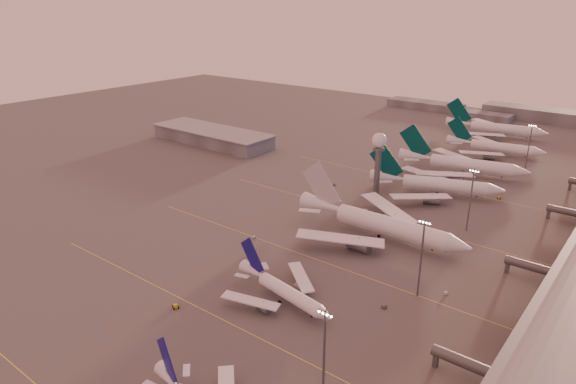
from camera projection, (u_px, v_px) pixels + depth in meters
The scene contains 22 objects.
ground at pixel (154, 314), 145.55m from camera, with size 700.00×700.00×0.00m, color #4C4A4A.
taxiway_markings at pixel (348, 269), 169.59m from camera, with size 180.00×185.25×0.02m.
hangar at pixel (212, 136), 316.32m from camera, with size 82.00×27.00×8.50m.
radar_tower at pixel (378, 152), 223.77m from camera, with size 6.40×6.40×31.10m.
mast_a at pixel (324, 356), 107.33m from camera, with size 3.60×0.56×25.00m.
mast_b at pixel (421, 255), 149.62m from camera, with size 3.60×0.56×25.00m.
mast_c at pixel (471, 197), 193.06m from camera, with size 3.60×0.56×25.00m.
mast_d at pixel (529, 146), 260.59m from camera, with size 3.60×0.56×25.00m.
distant_horizon at pixel (507, 113), 382.48m from camera, with size 165.00×37.50×9.00m.
narrowbody_mid at pixel (284, 293), 150.22m from camera, with size 39.01×30.88×15.34m.
widebody_white at pixel (380, 228), 190.03m from camera, with size 70.21×56.28×24.71m.
greentail_a at pixel (436, 187), 232.05m from camera, with size 57.92×46.01×21.86m.
greentail_b at pixel (462, 167), 258.70m from camera, with size 64.37×51.55×23.56m.
greentail_c at pixel (495, 149), 291.92m from camera, with size 54.77×43.98×19.94m.
greentail_d at pixel (495, 130), 330.73m from camera, with size 63.38×50.85×23.10m.
gsv_tug_mid at pixel (176, 306), 147.96m from camera, with size 4.45×3.75×1.09m.
gsv_truck_b at pixel (385, 305), 147.45m from camera, with size 5.95×2.38×2.38m.
gsv_truck_c at pixel (255, 236), 190.61m from camera, with size 5.08×2.68×1.95m.
gsv_catering_b at pixel (447, 289), 154.18m from camera, with size 4.73×2.65×3.69m.
gsv_tug_far at pixel (366, 211), 214.76m from camera, with size 3.15×4.29×1.10m.
gsv_truck_d at pixel (335, 183), 245.13m from camera, with size 3.87×6.33×2.41m.
gsv_tug_hangar at pixel (499, 198), 228.55m from camera, with size 3.51×2.47×0.92m.
Camera 1 is at (106.33, -74.21, 83.82)m, focal length 32.00 mm.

